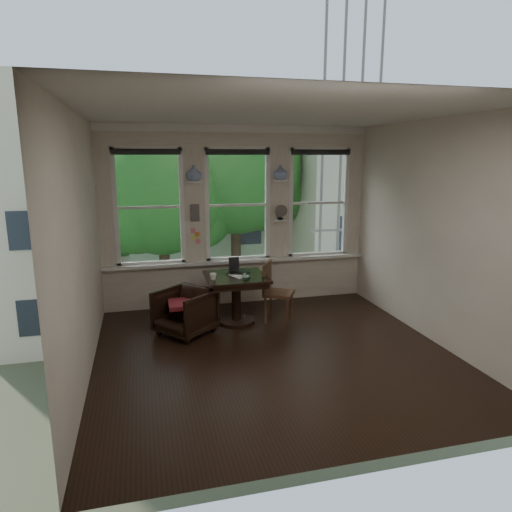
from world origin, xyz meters
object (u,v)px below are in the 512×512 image
object	(u,v)px
armchair_left	(185,312)
mug	(213,277)
table	(236,299)
laptop	(239,273)
side_chair_right	(279,293)

from	to	relation	value
armchair_left	mug	bearing A→B (deg)	62.58
table	laptop	distance (m)	0.40
armchair_left	table	bearing A→B (deg)	66.74
armchair_left	side_chair_right	xyz separation A→B (m)	(1.45, 0.16, 0.13)
side_chair_right	mug	distance (m)	1.07
armchair_left	laptop	world-z (taller)	laptop
side_chair_right	mug	xyz separation A→B (m)	(-1.02, -0.06, 0.34)
table	mug	size ratio (longest dim) A/B	8.79
side_chair_right	mug	bearing A→B (deg)	123.49
table	armchair_left	size ratio (longest dim) A/B	1.24
side_chair_right	laptop	distance (m)	0.68
laptop	side_chair_right	bearing A→B (deg)	-19.53
armchair_left	side_chair_right	distance (m)	1.46
table	mug	bearing A→B (deg)	-157.97
table	armchair_left	distance (m)	0.84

